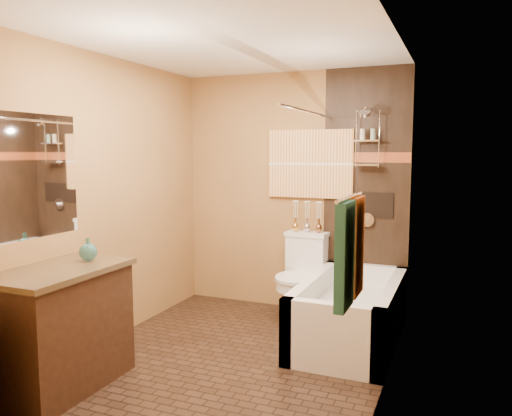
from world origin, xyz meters
The scene contains 23 objects.
floor centered at (0.00, 0.00, 0.00)m, with size 3.00×3.00×0.00m, color black.
wall_left centered at (-1.20, 0.00, 1.25)m, with size 0.02×3.00×2.50m, color #A57340.
wall_right centered at (1.20, 0.00, 1.25)m, with size 0.02×3.00×2.50m, color #A57340.
wall_back centered at (0.00, 1.50, 1.25)m, with size 2.40×0.02×2.50m, color #A57340.
wall_front centered at (0.00, -1.50, 1.25)m, with size 2.40×0.02×2.50m, color #A57340.
ceiling centered at (0.00, 0.00, 2.50)m, with size 3.00×3.00×0.00m, color silver.
alcove_tile_back centered at (0.78, 1.49, 1.25)m, with size 0.85×0.01×2.50m, color black.
alcove_tile_right centered at (1.19, 0.75, 1.25)m, with size 0.01×1.50×2.50m, color black.
mosaic_band_back centered at (0.78, 1.48, 1.62)m, with size 0.85×0.01×0.10m, color maroon.
mosaic_band_right centered at (1.18, 0.75, 1.62)m, with size 0.01×1.50×0.10m, color maroon.
alcove_niche centered at (0.80, 1.48, 1.15)m, with size 0.50×0.01×0.25m, color black.
shower_fixtures centered at (0.80, 1.38, 1.67)m, with size 0.24×0.33×1.16m.
curtain_rod centered at (0.40, 0.75, 2.02)m, with size 0.03×0.03×1.55m, color silver.
towel_bar centered at (1.15, -1.05, 1.45)m, with size 0.02×0.02×0.55m, color silver.
towel_teal centered at (1.16, -1.18, 1.18)m, with size 0.05×0.22×0.52m, color #20606B.
towel_rust centered at (1.16, -0.92, 1.18)m, with size 0.05×0.22×0.52m, color brown.
sunset_painting centered at (0.20, 1.48, 1.55)m, with size 0.90×0.04×0.70m, color #CB732F.
vanity_mirror centered at (-1.19, -0.89, 1.50)m, with size 0.01×1.00×0.90m, color white.
bathtub centered at (0.80, 0.75, 0.22)m, with size 0.80×1.50×0.55m.
toilet centered at (0.20, 1.20, 0.43)m, with size 0.44×0.65×0.85m.
vanity centered at (-0.92, -0.89, 0.44)m, with size 0.60×0.99×0.87m.
teal_bottle centered at (-0.87, -0.63, 0.95)m, with size 0.13×0.13×0.21m, color #226868, non-canonical shape.
bud_vases centered at (0.20, 1.39, 1.02)m, with size 0.32×0.07×0.31m.
Camera 1 is at (1.67, -3.51, 1.67)m, focal length 35.00 mm.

